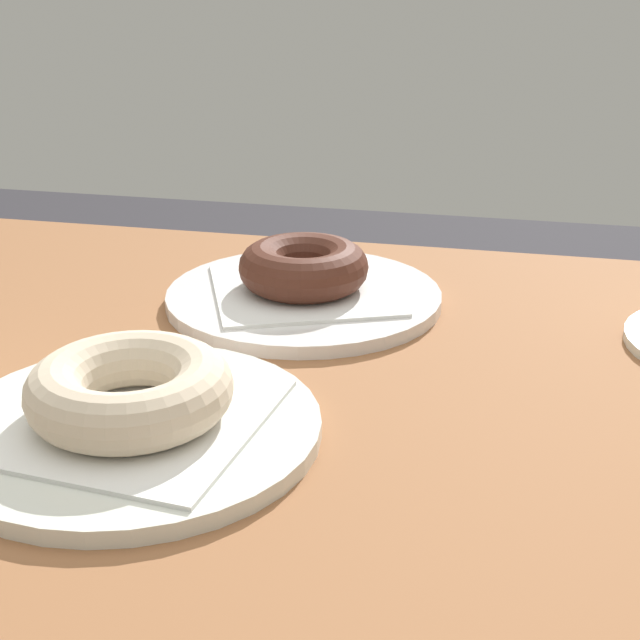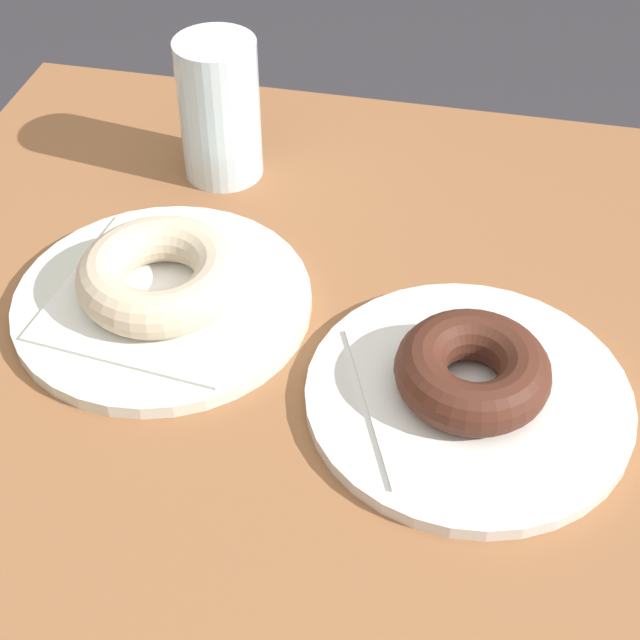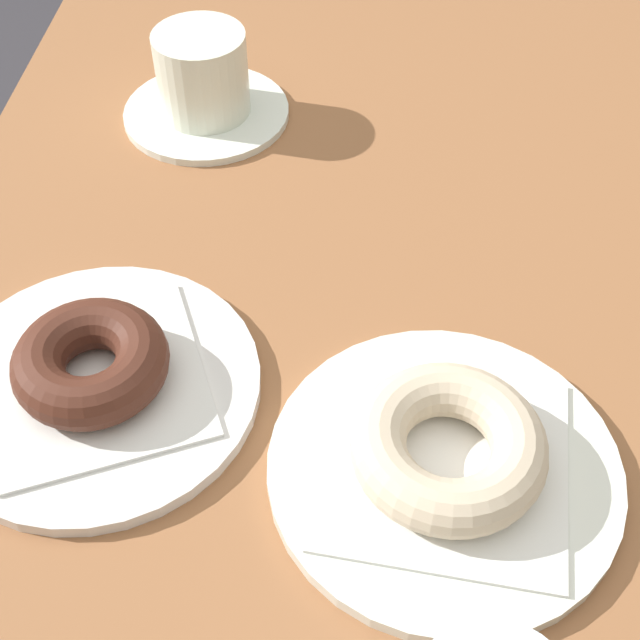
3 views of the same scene
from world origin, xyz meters
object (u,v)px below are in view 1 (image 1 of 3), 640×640
plate_sugar_ring (133,428)px  donut_chocolate_ring (304,267)px  donut_sugar_ring (130,389)px  plate_chocolate_ring (304,297)px

plate_sugar_ring → donut_chocolate_ring: bearing=78.4°
donut_chocolate_ring → plate_sugar_ring: size_ratio=0.47×
donut_sugar_ring → donut_chocolate_ring: bearing=78.4°
plate_chocolate_ring → donut_sugar_ring: donut_sugar_ring is taller
plate_chocolate_ring → donut_sugar_ring: size_ratio=1.83×
donut_chocolate_ring → plate_sugar_ring: 0.24m
plate_sugar_ring → donut_sugar_ring: 0.03m
donut_chocolate_ring → plate_chocolate_ring: bearing=-90.0°
plate_sugar_ring → donut_sugar_ring: bearing=90.0°
plate_sugar_ring → plate_chocolate_ring: bearing=78.4°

